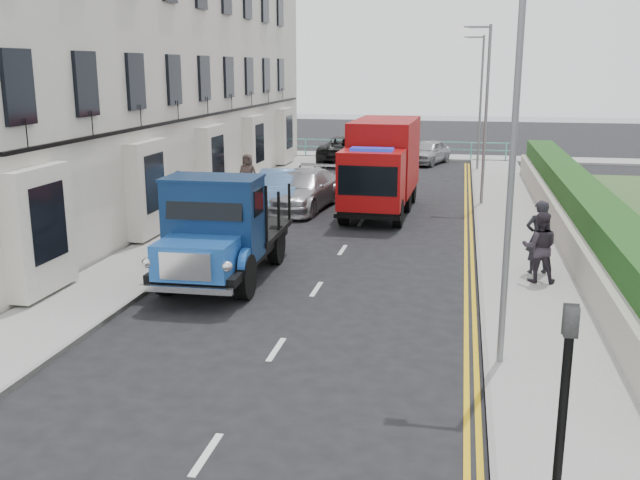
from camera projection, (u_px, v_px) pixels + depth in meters
The scene contains 23 objects.
ground at pixel (299, 316), 16.01m from camera, with size 120.00×120.00×0.00m, color black.
pavement_west at pixel (213, 221), 25.55m from camera, with size 2.40×38.00×0.12m, color gray.
pavement_east at pixel (515, 234), 23.57m from camera, with size 2.60×38.00×0.12m, color gray.
promenade at pixel (404, 157), 43.63m from camera, with size 30.00×2.50×0.12m, color gray.
sea_plane at pixel (429, 121), 73.18m from camera, with size 120.00×120.00×0.00m, color #4D5C69.
terrace_west at pixel (139, 22), 28.48m from camera, with size 6.31×30.20×14.25m.
garden_east at pixel (578, 211), 23.01m from camera, with size 1.45×28.00×1.75m.
seafront_railing at pixel (403, 150), 42.74m from camera, with size 13.00×0.08×1.11m.
lamp_near at pixel (506, 153), 12.37m from camera, with size 1.23×0.18×7.00m.
lamp_mid at pixel (483, 105), 27.61m from camera, with size 1.23×0.18×7.00m.
lamp_far at pixel (479, 95), 37.14m from camera, with size 1.23×0.18×7.00m.
traffic_signal at pixel (564, 397), 7.50m from camera, with size 0.16×0.20×3.10m.
bedford_lorry at pixel (217, 236), 17.99m from camera, with size 2.48×5.95×2.78m.
red_lorry at pixel (382, 164), 27.05m from camera, with size 2.41×6.67×3.46m.
parked_car_front at pixel (214, 231), 20.88m from camera, with size 1.77×4.40×1.50m, color black.
parked_car_mid at pixel (280, 190), 27.87m from camera, with size 1.58×4.54×1.50m, color #5A86C2.
parked_car_rear at pixel (302, 190), 27.80m from camera, with size 2.12×5.21×1.51m, color #9E9EA2.
seafront_car_left at pixel (347, 149), 41.13m from camera, with size 2.64×5.72×1.59m, color black.
seafront_car_right at pixel (428, 152), 40.71m from camera, with size 1.61×4.01×1.37m, color #9C9DA1.
pedestrian_east_near at pixel (539, 237), 18.68m from camera, with size 0.71×0.47×1.96m, color black.
pedestrian_east_far at pixel (540, 247), 17.94m from camera, with size 0.88×0.69×1.81m, color #2E2730.
pedestrian_west_near at pixel (180, 198), 24.46m from camera, with size 1.10×0.46×1.88m, color black.
pedestrian_west_far at pixel (248, 174), 30.21m from camera, with size 0.85×0.55×1.74m, color #433530.
Camera 1 is at (3.41, -14.76, 5.47)m, focal length 40.00 mm.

